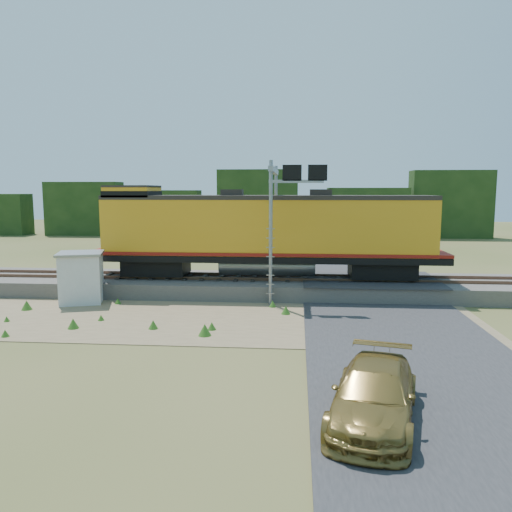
# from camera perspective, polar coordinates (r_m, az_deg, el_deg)

# --- Properties ---
(ground) EXTENTS (140.00, 140.00, 0.00)m
(ground) POSITION_cam_1_polar(r_m,az_deg,el_deg) (21.21, -4.05, -7.47)
(ground) COLOR #475123
(ground) RESTS_ON ground
(ballast) EXTENTS (70.00, 5.00, 0.80)m
(ballast) POSITION_cam_1_polar(r_m,az_deg,el_deg) (26.92, -2.11, -3.36)
(ballast) COLOR slate
(ballast) RESTS_ON ground
(rails) EXTENTS (70.00, 1.54, 0.16)m
(rails) POSITION_cam_1_polar(r_m,az_deg,el_deg) (26.83, -2.11, -2.35)
(rails) COLOR brown
(rails) RESTS_ON ballast
(dirt_shoulder) EXTENTS (26.00, 8.00, 0.03)m
(dirt_shoulder) POSITION_cam_1_polar(r_m,az_deg,el_deg) (22.07, -9.02, -6.91)
(dirt_shoulder) COLOR #8C7754
(dirt_shoulder) RESTS_ON ground
(road) EXTENTS (7.00, 66.00, 0.86)m
(road) POSITION_cam_1_polar(r_m,az_deg,el_deg) (22.01, 14.73, -6.91)
(road) COLOR #38383A
(road) RESTS_ON ground
(tree_line_north) EXTENTS (130.00, 3.00, 6.50)m
(tree_line_north) POSITION_cam_1_polar(r_m,az_deg,el_deg) (58.38, 1.64, 5.16)
(tree_line_north) COLOR black
(tree_line_north) RESTS_ON ground
(weed_clumps) EXTENTS (15.00, 6.20, 0.56)m
(weed_clumps) POSITION_cam_1_polar(r_m,az_deg,el_deg) (22.10, -13.08, -7.03)
(weed_clumps) COLOR #32641C
(weed_clumps) RESTS_ON ground
(locomotive) EXTENTS (18.52, 2.82, 4.78)m
(locomotive) POSITION_cam_1_polar(r_m,az_deg,el_deg) (26.40, 0.70, 2.82)
(locomotive) COLOR black
(locomotive) RESTS_ON rails
(shed) EXTENTS (2.61, 2.61, 2.49)m
(shed) POSITION_cam_1_polar(r_m,az_deg,el_deg) (25.84, -19.33, -2.30)
(shed) COLOR silver
(shed) RESTS_ON ground
(signal_gantry) EXTENTS (2.72, 6.20, 6.87)m
(signal_gantry) POSITION_cam_1_polar(r_m,az_deg,el_deg) (25.60, 2.75, 6.82)
(signal_gantry) COLOR gray
(signal_gantry) RESTS_ON ground
(car) EXTENTS (2.94, 4.96, 1.35)m
(car) POSITION_cam_1_polar(r_m,az_deg,el_deg) (12.59, 13.35, -15.14)
(car) COLOR olive
(car) RESTS_ON ground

